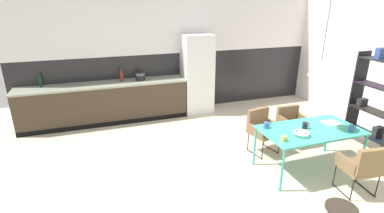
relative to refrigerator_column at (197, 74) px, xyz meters
The scene contains 21 objects.
ground_plane 3.28m from the refrigerator_column, 97.78° to the right, with size 9.71×9.71×0.00m, color beige.
back_wall_splashback_dark 0.60m from the refrigerator_column, 139.80° to the left, with size 7.47×0.12×1.43m, color black.
back_wall_panel_upper 1.32m from the refrigerator_column, 139.80° to the left, with size 7.47×0.12×1.43m, color white.
kitchen_counter 2.25m from the refrigerator_column, behind, with size 3.67×0.63×0.91m.
refrigerator_column is the anchor object (origin of this frame).
dining_table 3.23m from the refrigerator_column, 75.29° to the right, with size 1.58×0.85×0.72m.
armchair_far_side 2.40m from the refrigerator_column, 79.34° to the right, with size 0.56×0.56×0.79m.
armchair_corner_seat 4.09m from the refrigerator_column, 74.41° to the right, with size 0.54×0.53×0.79m.
armchair_by_stool 2.53m from the refrigerator_column, 62.53° to the right, with size 0.50×0.48×0.71m.
fruit_bowl 3.30m from the refrigerator_column, 80.84° to the right, with size 0.24×0.24×0.06m.
open_book 3.30m from the refrigerator_column, 66.78° to the right, with size 0.26×0.23×0.02m.
mug_short_terracotta 2.87m from the refrigerator_column, 86.58° to the right, with size 0.13×0.09×0.10m.
mug_glass_clear 3.65m from the refrigerator_column, 68.14° to the right, with size 0.13×0.08×0.10m.
mug_tall_blue 3.16m from the refrigerator_column, 76.26° to the right, with size 0.13×0.08×0.11m.
mug_white_ceramic 3.34m from the refrigerator_column, 87.23° to the right, with size 0.12×0.08×0.08m.
cooking_pot 1.37m from the refrigerator_column, behind, with size 0.21×0.21×0.16m.
bottle_vinegar_dark 1.79m from the refrigerator_column, behind, with size 0.07×0.07×0.30m.
bottle_oil_tall 3.47m from the refrigerator_column, behind, with size 0.06×0.06×0.30m.
side_stool 4.53m from the refrigerator_column, 87.93° to the right, with size 0.35×0.35×0.45m.
open_shelf_unit 3.74m from the refrigerator_column, 48.87° to the right, with size 0.30×0.87×1.86m.
pendant_lamp_over_table_near 3.32m from the refrigerator_column, 75.32° to the right, with size 0.34×0.34×1.21m.
Camera 1 is at (-1.87, -3.39, 2.66)m, focal length 27.22 mm.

